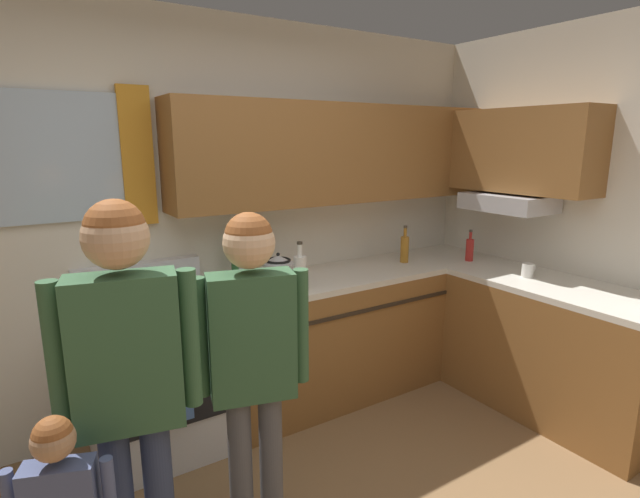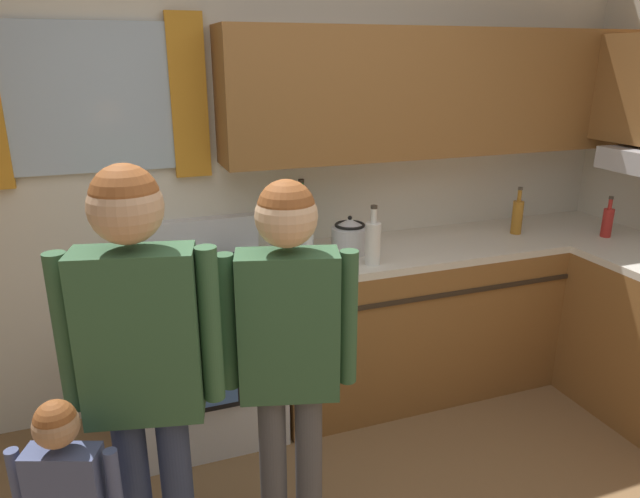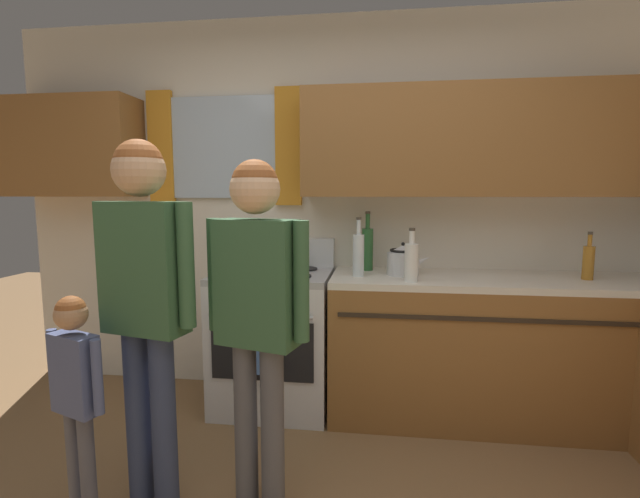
{
  "view_description": "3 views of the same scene",
  "coord_description": "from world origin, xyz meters",
  "views": [
    {
      "loc": [
        -0.99,
        -1.21,
        1.82
      ],
      "look_at": [
        0.29,
        0.79,
        1.3
      ],
      "focal_mm": 27.54,
      "sensor_mm": 36.0,
      "label": 1
    },
    {
      "loc": [
        -0.73,
        -1.22,
        1.93
      ],
      "look_at": [
        0.09,
        1.03,
        1.13
      ],
      "focal_mm": 32.6,
      "sensor_mm": 36.0,
      "label": 2
    },
    {
      "loc": [
        0.3,
        -1.28,
        1.41
      ],
      "look_at": [
        0.04,
        0.73,
        1.16
      ],
      "focal_mm": 25.25,
      "sensor_mm": 36.0,
      "label": 3
    }
  ],
  "objects": [
    {
      "name": "kitchen_counter_run",
      "position": [
        1.47,
        1.16,
        0.45
      ],
      "size": [
        2.28,
        2.0,
        0.9
      ],
      "color": "brown",
      "rests_on": "ground"
    },
    {
      "name": "bottle_sauce_red",
      "position": [
        2.0,
        1.31,
        0.99
      ],
      "size": [
        0.06,
        0.06,
        0.25
      ],
      "color": "red",
      "rests_on": "kitchen_counter_run"
    },
    {
      "name": "bottle_tall_clear",
      "position": [
        0.18,
        1.48,
        1.04
      ],
      "size": [
        0.07,
        0.07,
        0.37
      ],
      "color": "silver",
      "rests_on": "kitchen_counter_run"
    },
    {
      "name": "mug_ceramic_white",
      "position": [
        1.98,
        0.77,
        0.95
      ],
      "size": [
        0.13,
        0.08,
        0.09
      ],
      "color": "white",
      "rests_on": "kitchen_counter_run"
    },
    {
      "name": "adult_in_plaid",
      "position": [
        -0.21,
        0.54,
        0.98
      ],
      "size": [
        0.47,
        0.24,
        1.55
      ],
      "color": "#4C4C51",
      "rests_on": "ground"
    },
    {
      "name": "bottle_wine_green",
      "position": [
        0.23,
        1.71,
        1.05
      ],
      "size": [
        0.08,
        0.08,
        0.39
      ],
      "color": "#2D6633",
      "rests_on": "kitchen_counter_run"
    },
    {
      "name": "stove_oven",
      "position": [
        -0.37,
        1.54,
        0.47
      ],
      "size": [
        0.74,
        0.67,
        1.1
      ],
      "color": "silver",
      "rests_on": "ground"
    },
    {
      "name": "bottle_oil_amber",
      "position": [
        1.54,
        1.54,
        1.01
      ],
      "size": [
        0.06,
        0.06,
        0.29
      ],
      "color": "#B27223",
      "rests_on": "kitchen_counter_run"
    },
    {
      "name": "stovetop_kettle",
      "position": [
        0.46,
        1.57,
        1.0
      ],
      "size": [
        0.27,
        0.2,
        0.21
      ],
      "color": "silver",
      "rests_on": "kitchen_counter_run"
    },
    {
      "name": "adult_holding_child",
      "position": [
        -0.7,
        0.52,
        1.03
      ],
      "size": [
        0.5,
        0.23,
        1.64
      ],
      "color": "#2D3856",
      "rests_on": "ground"
    },
    {
      "name": "back_wall_unit",
      "position": [
        0.09,
        1.82,
        1.47
      ],
      "size": [
        4.6,
        0.42,
        2.6
      ],
      "color": "silver",
      "rests_on": "ground"
    },
    {
      "name": "bottle_milk_white",
      "position": [
        0.5,
        1.35,
        1.02
      ],
      "size": [
        0.08,
        0.08,
        0.31
      ],
      "color": "white",
      "rests_on": "kitchen_counter_run"
    }
  ]
}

